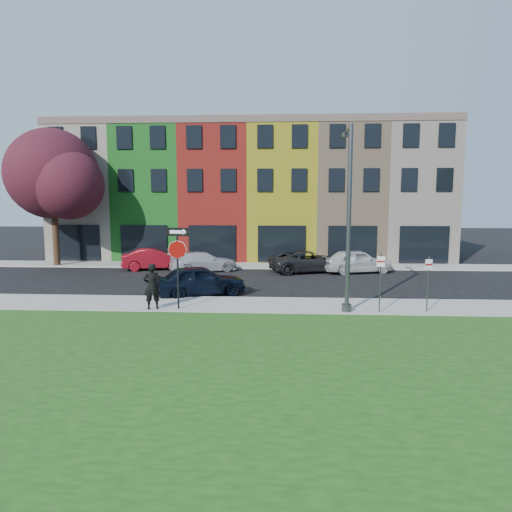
# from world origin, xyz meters

# --- Properties ---
(ground) EXTENTS (120.00, 120.00, 0.00)m
(ground) POSITION_xyz_m (0.00, 0.00, 0.00)
(ground) COLOR black
(ground) RESTS_ON ground
(sidewalk_near) EXTENTS (40.00, 3.00, 0.12)m
(sidewalk_near) POSITION_xyz_m (2.00, 3.00, 0.06)
(sidewalk_near) COLOR gray
(sidewalk_near) RESTS_ON ground
(sidewalk_far) EXTENTS (40.00, 2.40, 0.12)m
(sidewalk_far) POSITION_xyz_m (-3.00, 15.00, 0.06)
(sidewalk_far) COLOR gray
(sidewalk_far) RESTS_ON ground
(rowhouse_block) EXTENTS (30.00, 10.12, 10.00)m
(rowhouse_block) POSITION_xyz_m (-2.50, 21.18, 4.99)
(rowhouse_block) COLOR beige
(rowhouse_block) RESTS_ON ground
(stop_sign) EXTENTS (1.04, 0.25, 3.38)m
(stop_sign) POSITION_xyz_m (-4.27, 2.03, 2.51)
(stop_sign) COLOR black
(stop_sign) RESTS_ON sidewalk_near
(man) EXTENTS (0.96, 0.85, 1.92)m
(man) POSITION_xyz_m (-5.33, 1.90, 1.08)
(man) COLOR black
(man) RESTS_ON sidewalk_near
(sedan_near) EXTENTS (4.92, 5.65, 1.49)m
(sedan_near) POSITION_xyz_m (-3.93, 5.21, 0.75)
(sedan_near) COLOR black
(sedan_near) RESTS_ON ground
(parked_car_red) EXTENTS (3.72, 5.07, 1.42)m
(parked_car_red) POSITION_xyz_m (-8.40, 13.26, 0.71)
(parked_car_red) COLOR maroon
(parked_car_red) RESTS_ON ground
(parked_car_silver) EXTENTS (4.95, 5.68, 1.27)m
(parked_car_silver) POSITION_xyz_m (-5.06, 12.67, 0.64)
(parked_car_silver) COLOR #B1B1B6
(parked_car_silver) RESTS_ON ground
(parked_car_dark) EXTENTS (5.28, 6.35, 1.38)m
(parked_car_dark) POSITION_xyz_m (1.71, 12.80, 0.69)
(parked_car_dark) COLOR black
(parked_car_dark) RESTS_ON ground
(parked_car_white) EXTENTS (4.08, 5.34, 1.50)m
(parked_car_white) POSITION_xyz_m (4.81, 12.68, 0.75)
(parked_car_white) COLOR silver
(parked_car_white) RESTS_ON ground
(street_lamp) EXTENTS (0.40, 2.58, 7.43)m
(street_lamp) POSITION_xyz_m (2.68, 2.20, 3.87)
(street_lamp) COLOR #414346
(street_lamp) RESTS_ON sidewalk_near
(parking_sign_a) EXTENTS (0.32, 0.08, 2.41)m
(parking_sign_a) POSITION_xyz_m (3.97, 1.89, 1.60)
(parking_sign_a) COLOR #414346
(parking_sign_a) RESTS_ON sidewalk_near
(parking_sign_b) EXTENTS (0.31, 0.14, 2.26)m
(parking_sign_b) POSITION_xyz_m (5.91, 2.08, 1.52)
(parking_sign_b) COLOR #414346
(parking_sign_b) RESTS_ON sidewalk_near
(tree_purple) EXTENTS (7.32, 6.41, 9.29)m
(tree_purple) POSITION_xyz_m (-15.47, 14.26, 6.20)
(tree_purple) COLOR black
(tree_purple) RESTS_ON sidewalk_far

